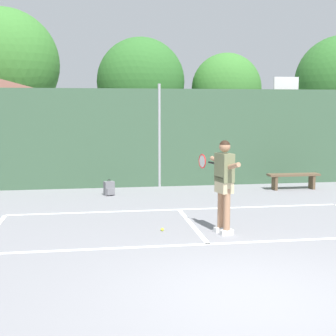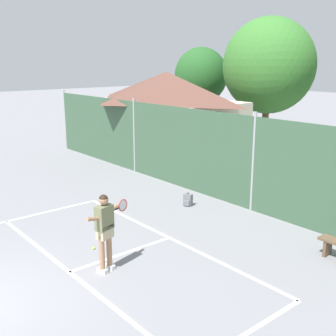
{
  "view_description": "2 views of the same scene",
  "coord_description": "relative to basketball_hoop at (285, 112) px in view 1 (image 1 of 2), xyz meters",
  "views": [
    {
      "loc": [
        -2.05,
        -5.83,
        2.49
      ],
      "look_at": [
        -0.02,
        7.1,
        0.83
      ],
      "focal_mm": 51.21,
      "sensor_mm": 36.0,
      "label": 1
    },
    {
      "loc": [
        8.21,
        -1.43,
        4.74
      ],
      "look_at": [
        -1.23,
        6.48,
        1.59
      ],
      "focal_mm": 44.9,
      "sensor_mm": 36.0,
      "label": 2
    }
  ],
  "objects": [
    {
      "name": "backpack_grey",
      "position": [
        -6.33,
        -2.73,
        -2.12
      ],
      "size": [
        0.32,
        0.31,
        0.46
      ],
      "color": "slate",
      "rests_on": "ground"
    },
    {
      "name": "ground_plane",
      "position": [
        -4.7,
        -10.42,
        -2.31
      ],
      "size": [
        120.0,
        120.0,
        0.0
      ],
      "primitive_type": "plane",
      "color": "gray"
    },
    {
      "name": "treeline_backdrop",
      "position": [
        -4.38,
        7.16,
        1.63
      ],
      "size": [
        26.09,
        4.59,
        7.03
      ],
      "color": "brown",
      "rests_on": "ground"
    },
    {
      "name": "tennis_ball",
      "position": [
        -5.4,
        -6.89,
        -2.28
      ],
      "size": [
        0.07,
        0.07,
        0.07
      ],
      "primitive_type": "sphere",
      "color": "#CCE033",
      "rests_on": "ground"
    },
    {
      "name": "chainlink_fence",
      "position": [
        -4.7,
        -1.42,
        -0.78
      ],
      "size": [
        26.09,
        0.09,
        3.21
      ],
      "color": "#38563D",
      "rests_on": "ground"
    },
    {
      "name": "tennis_player",
      "position": [
        -4.23,
        -7.23,
        -1.2
      ],
      "size": [
        0.51,
        1.38,
        1.85
      ],
      "color": "silver",
      "rests_on": "ground"
    },
    {
      "name": "basketball_hoop",
      "position": [
        0.0,
        0.0,
        0.0
      ],
      "size": [
        0.9,
        0.67,
        3.55
      ],
      "color": "#284CB2",
      "rests_on": "ground"
    },
    {
      "name": "courtside_bench",
      "position": [
        -0.73,
        -2.58,
        -1.95
      ],
      "size": [
        1.6,
        0.36,
        0.48
      ],
      "color": "brown",
      "rests_on": "ground"
    },
    {
      "name": "court_markings",
      "position": [
        -4.7,
        -9.77,
        -2.31
      ],
      "size": [
        8.3,
        11.1,
        0.01
      ],
      "color": "white",
      "rests_on": "ground"
    }
  ]
}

